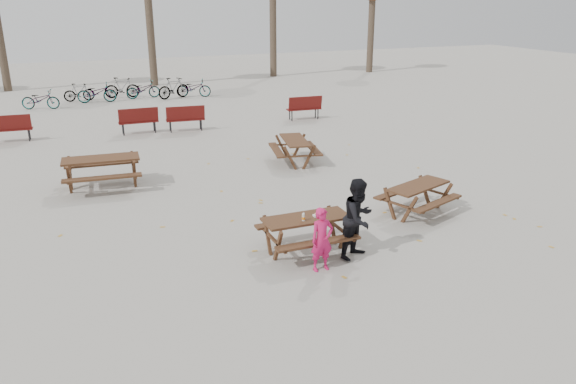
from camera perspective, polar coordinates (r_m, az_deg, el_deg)
name	(u,v)px	position (r m, az deg, el deg)	size (l,w,h in m)	color
ground	(306,251)	(11.91, 1.84, -6.03)	(80.00, 80.00, 0.00)	gray
main_picnic_table	(306,226)	(11.67, 1.87, -3.43)	(1.80, 1.45, 0.78)	#3B2215
food_tray	(317,215)	(11.64, 3.01, -2.40)	(0.18, 0.11, 0.04)	white
bread_roll	(318,214)	(11.63, 3.02, -2.20)	(0.14, 0.06, 0.05)	tan
soda_bottle	(303,217)	(11.39, 1.58, -2.60)	(0.07, 0.07, 0.17)	silver
child	(322,240)	(10.90, 3.47, -4.85)	(0.47, 0.31, 1.29)	#C61856
adult	(359,218)	(11.45, 7.19, -2.67)	(0.81, 0.63, 1.68)	black
picnic_table_east	(417,199)	(14.13, 13.01, -0.72)	(1.73, 1.39, 0.74)	#3B2215
picnic_table_north	(102,173)	(16.39, -18.34, 1.83)	(2.05, 1.65, 0.88)	#3B2215
picnic_table_far	(295,151)	(18.02, 0.70, 4.19)	(1.78, 1.44, 0.77)	#3B2215
park_bench_row	(166,118)	(22.86, -12.32, 7.36)	(13.12, 1.31, 1.03)	#5F1513
bicycle_row	(126,91)	(30.21, -16.16, 9.84)	(9.33, 2.66, 1.08)	black
fallen_leaves	(284,208)	(14.20, -0.43, -1.68)	(11.00, 11.00, 0.01)	#BA892C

